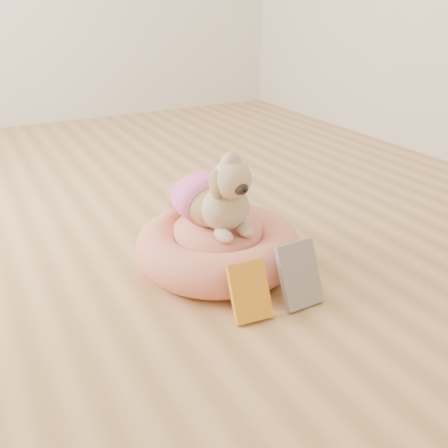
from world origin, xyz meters
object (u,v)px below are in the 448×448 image
pet_bed (218,246)px  book_white (299,275)px  dog (213,184)px  book_yellow (250,291)px

pet_bed → book_white: bearing=-71.5°
dog → book_white: size_ratio=1.97×
book_yellow → book_white: size_ratio=0.87×
pet_bed → dog: (-0.01, 0.03, 0.25)m
pet_bed → book_white: size_ratio=2.85×
book_yellow → book_white: (0.19, -0.01, 0.01)m
dog → book_yellow: dog is taller
book_white → book_yellow: bearing=175.8°
pet_bed → book_white: (0.12, -0.37, 0.03)m
book_yellow → book_white: book_white is taller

